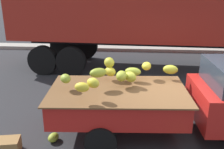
% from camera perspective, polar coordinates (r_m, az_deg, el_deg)
% --- Properties ---
extents(ground, '(220.00, 220.00, 0.00)m').
position_cam_1_polar(ground, '(6.47, 13.58, -11.50)').
color(ground, '#28282B').
extents(curb_strip, '(80.00, 0.80, 0.16)m').
position_cam_1_polar(curb_strip, '(13.63, 9.08, 5.51)').
color(curb_strip, gray).
rests_on(curb_strip, ground).
extents(pickup_truck, '(5.32, 2.09, 1.70)m').
position_cam_1_polar(pickup_truck, '(6.10, 21.16, -4.93)').
color(pickup_truck, '#B21E19').
rests_on(pickup_truck, ground).
extents(semi_trailer, '(12.09, 3.07, 3.95)m').
position_cam_1_polar(semi_trailer, '(10.25, 12.52, 14.81)').
color(semi_trailer, maroon).
rests_on(semi_trailer, ground).
extents(fallen_banana_bunch_near_tailgate, '(0.28, 0.33, 0.18)m').
position_cam_1_polar(fallen_banana_bunch_near_tailgate, '(5.98, -12.59, -13.17)').
color(fallen_banana_bunch_near_tailgate, '#94A32D').
rests_on(fallen_banana_bunch_near_tailgate, ground).
extents(produce_crate, '(0.58, 0.46, 0.30)m').
position_cam_1_polar(produce_crate, '(5.86, -21.91, -14.25)').
color(produce_crate, olive).
rests_on(produce_crate, ground).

